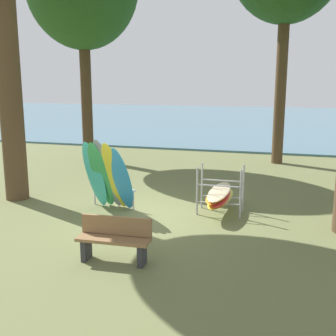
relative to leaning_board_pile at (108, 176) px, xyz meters
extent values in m
plane|color=#60663D|center=(0.76, -0.30, -0.93)|extent=(80.00, 80.00, 0.00)
cube|color=#477084|center=(0.76, 28.11, -0.88)|extent=(80.00, 36.00, 0.10)
cylinder|color=#4C3823|center=(-3.05, 0.33, 2.65)|extent=(0.65, 0.65, 7.16)
cylinder|color=#4C3823|center=(4.04, 8.08, 2.43)|extent=(0.45, 0.45, 6.73)
cylinder|color=#42301E|center=(-3.88, 6.53, 1.98)|extent=(0.46, 0.46, 5.82)
ellipsoid|color=#38B2AD|center=(-0.40, 0.04, 0.00)|extent=(0.66, 0.84, 1.87)
ellipsoid|color=#339E56|center=(-0.20, 0.02, 0.01)|extent=(0.62, 1.00, 1.89)
ellipsoid|color=gray|center=(0.00, -0.01, 0.05)|extent=(0.73, 1.05, 1.97)
ellipsoid|color=yellow|center=(0.20, -0.03, 0.02)|extent=(0.63, 0.99, 1.90)
ellipsoid|color=#2D8ED1|center=(0.41, -0.05, -0.05)|extent=(0.63, 0.88, 1.77)
cylinder|color=#9EA0A5|center=(-0.62, 0.44, -0.66)|extent=(0.04, 0.04, 0.55)
cylinder|color=#9EA0A5|center=(0.62, 0.20, -0.66)|extent=(0.04, 0.04, 0.55)
cylinder|color=#9EA0A5|center=(0.00, 0.32, -0.38)|extent=(1.40, 0.31, 0.04)
cylinder|color=#9EA0A5|center=(2.32, 0.32, -0.31)|extent=(0.05, 0.05, 1.25)
cylinder|color=#9EA0A5|center=(3.42, 0.32, -0.31)|extent=(0.05, 0.05, 1.25)
cylinder|color=#9EA0A5|center=(2.32, 0.92, -0.31)|extent=(0.05, 0.05, 1.25)
cylinder|color=#9EA0A5|center=(3.42, 0.92, -0.31)|extent=(0.05, 0.05, 1.25)
cylinder|color=#9EA0A5|center=(2.87, 0.32, -0.58)|extent=(1.10, 0.04, 0.04)
cylinder|color=#9EA0A5|center=(2.87, 0.32, -0.13)|extent=(1.10, 0.04, 0.04)
cylinder|color=#9EA0A5|center=(2.87, 0.92, -0.58)|extent=(1.10, 0.04, 0.04)
cylinder|color=#9EA0A5|center=(2.87, 0.92, -0.13)|extent=(1.10, 0.04, 0.04)
ellipsoid|color=yellow|center=(2.88, 0.62, -0.54)|extent=(0.60, 2.12, 0.06)
ellipsoid|color=red|center=(2.85, 0.62, -0.48)|extent=(0.64, 2.13, 0.06)
ellipsoid|color=orange|center=(2.81, 0.62, -0.42)|extent=(0.54, 2.11, 0.06)
ellipsoid|color=#C6B289|center=(2.84, 0.62, -0.36)|extent=(0.51, 2.10, 0.06)
cube|color=#2D2D33|center=(0.87, -2.99, -0.72)|extent=(0.11, 0.32, 0.42)
cube|color=#2D2D33|center=(1.99, -2.94, -0.72)|extent=(0.11, 0.32, 0.42)
cube|color=olive|center=(1.43, -2.96, -0.48)|extent=(1.42, 0.46, 0.06)
cube|color=olive|center=(1.42, -2.78, -0.26)|extent=(1.40, 0.12, 0.36)
camera|label=1|loc=(4.50, -9.82, 2.44)|focal=44.86mm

